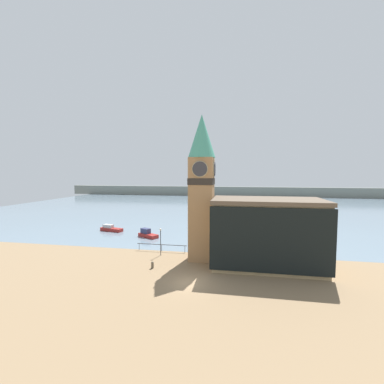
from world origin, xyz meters
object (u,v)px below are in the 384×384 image
at_px(clock_tower, 202,184).
at_px(lamp_post, 161,237).
at_px(pier_building, 267,233).
at_px(mooring_bollard_near, 152,265).
at_px(boat_far, 111,229).
at_px(boat_near, 147,234).

xyz_separation_m(clock_tower, lamp_post, (-6.23, 0.63, -7.95)).
xyz_separation_m(pier_building, lamp_post, (-15.00, 1.88, -1.64)).
bearing_deg(mooring_bollard_near, pier_building, 12.89).
bearing_deg(lamp_post, boat_far, 138.04).
xyz_separation_m(boat_near, boat_far, (-9.44, 3.57, -0.09)).
bearing_deg(pier_building, boat_far, 152.77).
bearing_deg(boat_far, boat_near, -6.92).
bearing_deg(lamp_post, boat_near, 119.66).
bearing_deg(boat_near, mooring_bollard_near, -39.07).
relative_size(pier_building, lamp_post, 3.50).
distance_m(boat_near, mooring_bollard_near, 16.49).
distance_m(clock_tower, boat_far, 27.70).
bearing_deg(boat_far, pier_building, -13.41).
distance_m(mooring_bollard_near, lamp_post, 5.73).
bearing_deg(pier_building, lamp_post, 172.85).
bearing_deg(mooring_bollard_near, clock_tower, 38.59).
distance_m(clock_tower, lamp_post, 10.12).
relative_size(boat_far, mooring_bollard_near, 6.01).
bearing_deg(boat_near, boat_far, -171.99).
distance_m(pier_building, mooring_bollard_near, 15.41).
distance_m(boat_near, boat_far, 10.09).
relative_size(clock_tower, mooring_bollard_near, 23.30).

